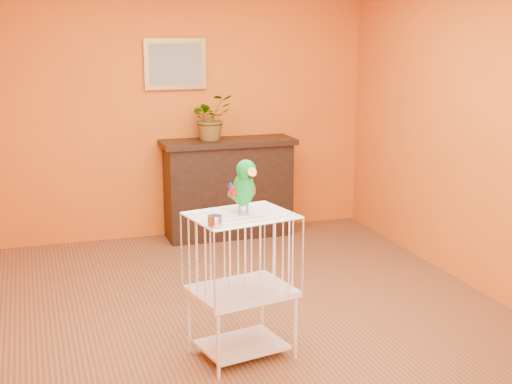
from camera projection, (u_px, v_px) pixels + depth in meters
name	position (u px, v px, depth m)	size (l,w,h in m)	color
ground	(241.00, 313.00, 5.37)	(4.50, 4.50, 0.00)	brown
room_shell	(240.00, 103.00, 5.01)	(4.50, 4.50, 4.50)	orange
console_cabinet	(228.00, 188.00, 7.27)	(1.35, 0.49, 1.00)	black
potted_plant	(210.00, 122.00, 7.09)	(0.41, 0.46, 0.36)	#26722D
framed_picture	(175.00, 64.00, 7.03)	(0.62, 0.04, 0.50)	#AD833D
birdcage	(242.00, 284.00, 4.57)	(0.70, 0.59, 0.96)	white
feed_cup	(215.00, 221.00, 4.20)	(0.09, 0.09, 0.06)	silver
parrot	(243.00, 186.00, 4.46)	(0.18, 0.32, 0.35)	#59544C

